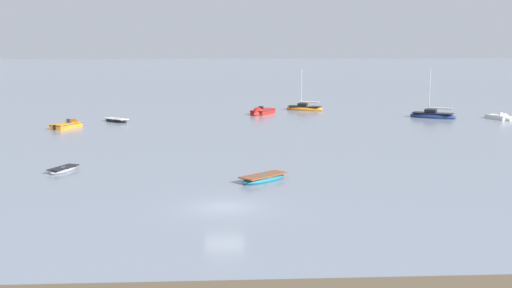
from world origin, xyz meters
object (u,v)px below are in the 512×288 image
(sailboat_moored_0, at_px, (433,116))
(motorboat_moored_2, at_px, (501,118))
(motorboat_moored_0, at_px, (70,126))
(motorboat_moored_3, at_px, (261,113))
(rowboat_moored_2, at_px, (63,170))
(rowboat_moored_1, at_px, (264,179))
(sailboat_moored_1, at_px, (304,108))
(rowboat_moored_4, at_px, (116,120))

(sailboat_moored_0, bearing_deg, motorboat_moored_2, -164.66)
(motorboat_moored_0, relative_size, motorboat_moored_3, 0.88)
(sailboat_moored_0, height_order, rowboat_moored_2, sailboat_moored_0)
(rowboat_moored_1, xyz_separation_m, rowboat_moored_2, (-16.10, 4.63, -0.05))
(sailboat_moored_0, height_order, motorboat_moored_3, sailboat_moored_0)
(rowboat_moored_1, distance_m, rowboat_moored_2, 16.75)
(rowboat_moored_2, bearing_deg, rowboat_moored_1, -82.20)
(sailboat_moored_1, relative_size, rowboat_moored_2, 1.98)
(sailboat_moored_0, distance_m, motorboat_moored_3, 24.48)
(motorboat_moored_0, bearing_deg, motorboat_moored_2, -59.16)
(sailboat_moored_1, relative_size, motorboat_moored_0, 1.29)
(motorboat_moored_2, distance_m, motorboat_moored_3, 33.57)
(motorboat_moored_2, xyz_separation_m, rowboat_moored_4, (-52.38, 0.49, -0.03))
(sailboat_moored_0, distance_m, motorboat_moored_0, 49.07)
(sailboat_moored_0, relative_size, motorboat_moored_0, 1.41)
(rowboat_moored_2, bearing_deg, rowboat_moored_4, 25.47)
(motorboat_moored_3, bearing_deg, motorboat_moored_0, -33.49)
(motorboat_moored_0, height_order, rowboat_moored_2, motorboat_moored_0)
(sailboat_moored_1, distance_m, motorboat_moored_0, 37.16)
(motorboat_moored_3, distance_m, rowboat_moored_2, 45.43)
(rowboat_moored_2, bearing_deg, motorboat_moored_0, 35.49)
(rowboat_moored_1, bearing_deg, rowboat_moored_2, 122.16)
(sailboat_moored_1, xyz_separation_m, motorboat_moored_0, (-31.90, -19.05, -0.06))
(sailboat_moored_1, xyz_separation_m, motorboat_moored_3, (-7.25, -5.89, -0.03))
(sailboat_moored_1, bearing_deg, rowboat_moored_1, 103.87)
(sailboat_moored_0, bearing_deg, sailboat_moored_1, -3.07)
(motorboat_moored_3, bearing_deg, sailboat_moored_1, 157.49)
(rowboat_moored_1, bearing_deg, motorboat_moored_0, 81.93)
(rowboat_moored_1, bearing_deg, sailboat_moored_0, 14.85)
(sailboat_moored_0, relative_size, motorboat_moored_3, 1.25)
(rowboat_moored_4, bearing_deg, motorboat_moored_0, -89.29)
(motorboat_moored_2, height_order, rowboat_moored_1, motorboat_moored_2)
(motorboat_moored_0, height_order, motorboat_moored_2, motorboat_moored_0)
(rowboat_moored_2, relative_size, rowboat_moored_4, 0.85)
(motorboat_moored_2, bearing_deg, rowboat_moored_4, -106.33)
(sailboat_moored_0, xyz_separation_m, rowboat_moored_4, (-43.64, -2.06, -0.14))
(motorboat_moored_0, bearing_deg, rowboat_moored_1, -120.47)
(motorboat_moored_0, xyz_separation_m, rowboat_moored_4, (4.85, 5.52, -0.06))
(motorboat_moored_0, distance_m, motorboat_moored_2, 57.44)
(sailboat_moored_0, xyz_separation_m, motorboat_moored_0, (-48.48, -7.59, -0.08))
(sailboat_moored_0, xyz_separation_m, sailboat_moored_1, (-16.59, 11.47, -0.03))
(motorboat_moored_2, xyz_separation_m, rowboat_moored_1, (-35.33, -37.84, -0.02))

